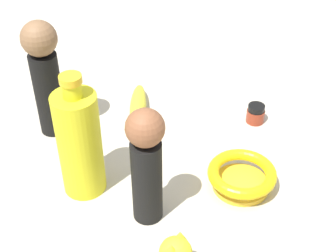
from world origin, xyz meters
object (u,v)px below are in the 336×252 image
at_px(person_figure_child, 45,74).
at_px(person_figure_adult, 146,163).
at_px(bowl, 242,176).
at_px(bottle_tall, 80,143).
at_px(banana, 138,107).
at_px(nail_polish_jar, 256,114).

bearing_deg(person_figure_child, person_figure_adult, -27.47).
bearing_deg(bowl, bottle_tall, -158.17).
bearing_deg(person_figure_adult, bottle_tall, 171.42).
bearing_deg(bottle_tall, banana, 91.06).
relative_size(banana, person_figure_child, 0.69).
height_order(banana, person_figure_adult, person_figure_adult).
height_order(nail_polish_jar, person_figure_adult, person_figure_adult).
xyz_separation_m(banana, bottle_tall, (0.00, -0.25, 0.09)).
xyz_separation_m(nail_polish_jar, bowl, (0.02, -0.21, 0.01)).
bearing_deg(nail_polish_jar, bottle_tall, -127.72).
height_order(person_figure_adult, bowl, person_figure_adult).
distance_m(person_figure_adult, bottle_tall, 0.14).
bearing_deg(person_figure_child, nail_polish_jar, 25.68).
bearing_deg(banana, person_figure_child, 107.27).
bearing_deg(bowl, person_figure_child, 177.30).
bearing_deg(nail_polish_jar, person_figure_child, -154.32).
distance_m(banana, nail_polish_jar, 0.26).
bearing_deg(banana, bowl, -138.94).
xyz_separation_m(person_figure_adult, bottle_tall, (-0.14, 0.02, -0.02)).
distance_m(bowl, bottle_tall, 0.30).
relative_size(banana, person_figure_adult, 0.78).
distance_m(banana, person_figure_child, 0.22).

